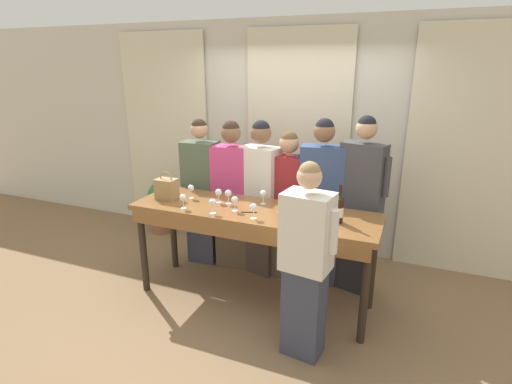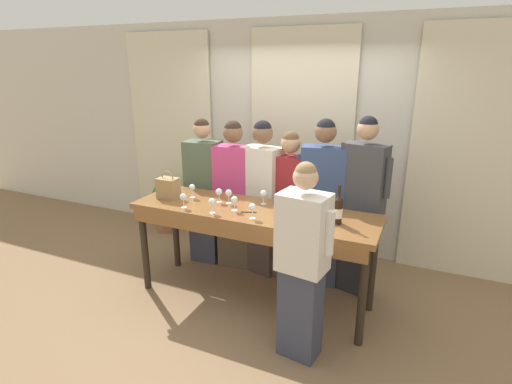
# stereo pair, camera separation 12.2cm
# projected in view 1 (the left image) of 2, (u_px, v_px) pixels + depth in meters

# --- Properties ---
(ground_plane) EXTENTS (18.00, 18.00, 0.00)m
(ground_plane) POSITION_uv_depth(u_px,v_px,m) (253.00, 298.00, 4.07)
(ground_plane) COLOR #846647
(wall_back) EXTENTS (12.00, 0.06, 2.80)m
(wall_back) POSITION_uv_depth(u_px,v_px,m) (298.00, 138.00, 4.93)
(wall_back) COLOR beige
(wall_back) RESTS_ON ground_plane
(curtain_panel_left) EXTENTS (1.29, 0.03, 2.69)m
(curtain_panel_left) POSITION_uv_depth(u_px,v_px,m) (166.00, 134.00, 5.57)
(curtain_panel_left) COLOR beige
(curtain_panel_left) RESTS_ON ground_plane
(curtain_panel_center) EXTENTS (1.29, 0.03, 2.69)m
(curtain_panel_center) POSITION_uv_depth(u_px,v_px,m) (297.00, 144.00, 4.89)
(curtain_panel_center) COLOR beige
(curtain_panel_center) RESTS_ON ground_plane
(curtain_panel_right) EXTENTS (1.29, 0.03, 2.69)m
(curtain_panel_right) POSITION_uv_depth(u_px,v_px,m) (469.00, 157.00, 4.21)
(curtain_panel_right) COLOR beige
(curtain_panel_right) RESTS_ON ground_plane
(tasting_bar) EXTENTS (2.37, 0.70, 0.97)m
(tasting_bar) POSITION_uv_depth(u_px,v_px,m) (252.00, 221.00, 3.79)
(tasting_bar) COLOR brown
(tasting_bar) RESTS_ON ground_plane
(wine_bottle) EXTENTS (0.08, 0.08, 0.35)m
(wine_bottle) POSITION_uv_depth(u_px,v_px,m) (339.00, 209.00, 3.42)
(wine_bottle) COLOR black
(wine_bottle) RESTS_ON tasting_bar
(handbag) EXTENTS (0.21, 0.15, 0.28)m
(handbag) POSITION_uv_depth(u_px,v_px,m) (167.00, 189.00, 4.04)
(handbag) COLOR #997A4C
(handbag) RESTS_ON tasting_bar
(wine_glass_front_left) EXTENTS (0.07, 0.07, 0.14)m
(wine_glass_front_left) POSITION_uv_depth(u_px,v_px,m) (191.00, 189.00, 4.05)
(wine_glass_front_left) COLOR white
(wine_glass_front_left) RESTS_ON tasting_bar
(wine_glass_front_mid) EXTENTS (0.07, 0.07, 0.14)m
(wine_glass_front_mid) POSITION_uv_depth(u_px,v_px,m) (183.00, 198.00, 3.76)
(wine_glass_front_mid) COLOR white
(wine_glass_front_mid) RESTS_ON tasting_bar
(wine_glass_front_right) EXTENTS (0.07, 0.07, 0.14)m
(wine_glass_front_right) POSITION_uv_depth(u_px,v_px,m) (218.00, 193.00, 3.92)
(wine_glass_front_right) COLOR white
(wine_glass_front_right) RESTS_ON tasting_bar
(wine_glass_center_left) EXTENTS (0.07, 0.07, 0.14)m
(wine_glass_center_left) POSITION_uv_depth(u_px,v_px,m) (302.00, 197.00, 3.81)
(wine_glass_center_left) COLOR white
(wine_glass_center_left) RESTS_ON tasting_bar
(wine_glass_center_mid) EXTENTS (0.07, 0.07, 0.14)m
(wine_glass_center_mid) POSITION_uv_depth(u_px,v_px,m) (228.00, 194.00, 3.89)
(wine_glass_center_mid) COLOR white
(wine_glass_center_mid) RESTS_ON tasting_bar
(wine_glass_center_right) EXTENTS (0.07, 0.07, 0.14)m
(wine_glass_center_right) POSITION_uv_depth(u_px,v_px,m) (212.00, 203.00, 3.64)
(wine_glass_center_right) COLOR white
(wine_glass_center_right) RESTS_ON tasting_bar
(wine_glass_back_left) EXTENTS (0.07, 0.07, 0.14)m
(wine_glass_back_left) POSITION_uv_depth(u_px,v_px,m) (328.00, 209.00, 3.48)
(wine_glass_back_left) COLOR white
(wine_glass_back_left) RESTS_ON tasting_bar
(wine_glass_back_mid) EXTENTS (0.07, 0.07, 0.14)m
(wine_glass_back_mid) POSITION_uv_depth(u_px,v_px,m) (263.00, 194.00, 3.89)
(wine_glass_back_mid) COLOR white
(wine_glass_back_mid) RESTS_ON tasting_bar
(wine_glass_back_right) EXTENTS (0.07, 0.07, 0.14)m
(wine_glass_back_right) POSITION_uv_depth(u_px,v_px,m) (254.00, 208.00, 3.51)
(wine_glass_back_right) COLOR white
(wine_glass_back_right) RESTS_ON tasting_bar
(wine_glass_near_host) EXTENTS (0.07, 0.07, 0.14)m
(wine_glass_near_host) POSITION_uv_depth(u_px,v_px,m) (235.00, 200.00, 3.70)
(wine_glass_near_host) COLOR white
(wine_glass_near_host) RESTS_ON tasting_bar
(napkin) EXTENTS (0.10, 0.10, 0.00)m
(napkin) POSITION_uv_depth(u_px,v_px,m) (284.00, 211.00, 3.72)
(napkin) COLOR white
(napkin) RESTS_ON tasting_bar
(pen) EXTENTS (0.14, 0.06, 0.01)m
(pen) POSITION_uv_depth(u_px,v_px,m) (249.00, 212.00, 3.69)
(pen) COLOR black
(pen) RESTS_ON tasting_bar
(guest_olive_jacket) EXTENTS (0.50, 0.30, 1.71)m
(guest_olive_jacket) POSITION_uv_depth(u_px,v_px,m) (202.00, 192.00, 4.62)
(guest_olive_jacket) COLOR #383D51
(guest_olive_jacket) RESTS_ON ground_plane
(guest_pink_top) EXTENTS (0.55, 0.27, 1.71)m
(guest_pink_top) POSITION_uv_depth(u_px,v_px,m) (232.00, 194.00, 4.47)
(guest_pink_top) COLOR brown
(guest_pink_top) RESTS_ON ground_plane
(guest_cream_sweater) EXTENTS (0.53, 0.33, 1.73)m
(guest_cream_sweater) POSITION_uv_depth(u_px,v_px,m) (261.00, 197.00, 4.35)
(guest_cream_sweater) COLOR #473833
(guest_cream_sweater) RESTS_ON ground_plane
(guest_striped_shirt) EXTENTS (0.52, 0.22, 1.63)m
(guest_striped_shirt) POSITION_uv_depth(u_px,v_px,m) (288.00, 205.00, 4.25)
(guest_striped_shirt) COLOR brown
(guest_striped_shirt) RESTS_ON ground_plane
(guest_navy_coat) EXTENTS (0.56, 0.28, 1.78)m
(guest_navy_coat) POSITION_uv_depth(u_px,v_px,m) (321.00, 202.00, 4.10)
(guest_navy_coat) COLOR #383D51
(guest_navy_coat) RESTS_ON ground_plane
(guest_beige_cap) EXTENTS (0.53, 0.30, 1.83)m
(guest_beige_cap) POSITION_uv_depth(u_px,v_px,m) (360.00, 204.00, 3.95)
(guest_beige_cap) COLOR #28282D
(guest_beige_cap) RESTS_ON ground_plane
(host_pouring) EXTENTS (0.48, 0.31, 1.62)m
(host_pouring) POSITION_uv_depth(u_px,v_px,m) (306.00, 263.00, 3.06)
(host_pouring) COLOR #383D51
(host_pouring) RESTS_ON ground_plane
(potted_plant) EXTENTS (0.35, 0.35, 0.73)m
(potted_plant) POSITION_uv_depth(u_px,v_px,m) (161.00, 205.00, 5.57)
(potted_plant) COLOR #935B3D
(potted_plant) RESTS_ON ground_plane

